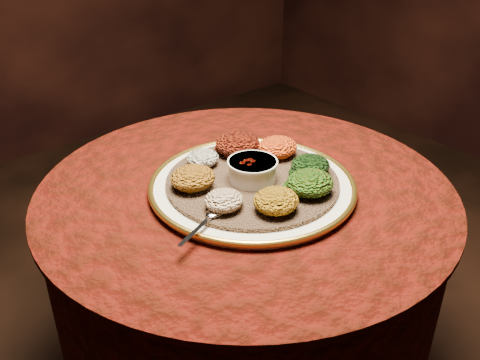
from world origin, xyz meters
TOP-DOWN VIEW (x-y plane):
  - table at (0.00, 0.00)m, footprint 0.96×0.96m
  - platter at (0.00, -0.02)m, footprint 0.59×0.59m
  - injera at (0.00, -0.02)m, footprint 0.50×0.50m
  - stew_bowl at (0.00, -0.02)m, footprint 0.11×0.11m
  - spoon at (-0.16, -0.09)m, footprint 0.14×0.07m
  - portion_ayib at (-0.05, 0.10)m, footprint 0.08×0.07m
  - portion_kitfo at (0.06, 0.10)m, footprint 0.11×0.10m
  - portion_tikil at (0.13, 0.03)m, footprint 0.10×0.09m
  - portion_gomen at (0.12, -0.08)m, footprint 0.09×0.09m
  - portion_mixveg at (0.06, -0.14)m, footprint 0.10×0.10m
  - portion_kik at (-0.04, -0.15)m, footprint 0.10×0.09m
  - portion_timatim at (-0.12, -0.08)m, footprint 0.08×0.08m
  - portion_shiro at (-0.12, 0.03)m, footprint 0.10×0.09m

SIDE VIEW (x-z plane):
  - table at x=0.00m, z-range 0.19..0.92m
  - platter at x=0.00m, z-range 0.73..0.76m
  - injera at x=0.00m, z-range 0.75..0.76m
  - spoon at x=-0.16m, z-range 0.76..0.77m
  - portion_ayib at x=-0.05m, z-range 0.76..0.80m
  - portion_timatim at x=-0.12m, z-range 0.76..0.80m
  - portion_gomen at x=0.12m, z-range 0.76..0.81m
  - portion_kik at x=-0.04m, z-range 0.76..0.81m
  - portion_tikil at x=0.13m, z-range 0.76..0.81m
  - portion_shiro at x=-0.12m, z-range 0.76..0.81m
  - portion_mixveg at x=0.06m, z-range 0.76..0.81m
  - portion_kitfo at x=0.06m, z-range 0.76..0.81m
  - stew_bowl at x=0.00m, z-range 0.77..0.81m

